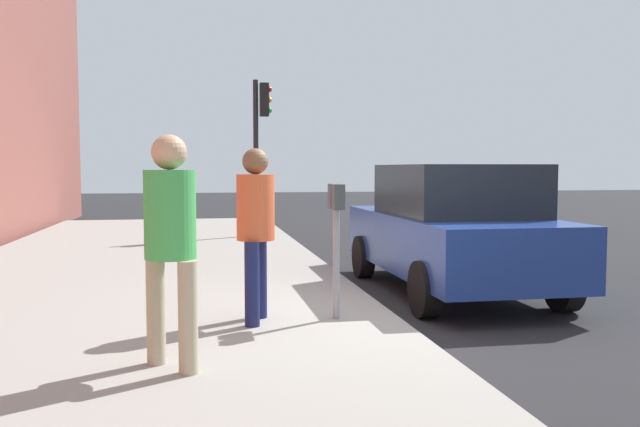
{
  "coord_description": "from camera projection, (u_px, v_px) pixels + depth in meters",
  "views": [
    {
      "loc": [
        -6.95,
        2.08,
        1.73
      ],
      "look_at": [
        -0.16,
        0.83,
        1.25
      ],
      "focal_mm": 37.3,
      "sensor_mm": 36.0,
      "label": 1
    }
  ],
  "objects": [
    {
      "name": "ground_plane",
      "position": [
        391.0,
        325.0,
        7.31
      ],
      "size": [
        80.0,
        80.0,
        0.0
      ],
      "primitive_type": "plane",
      "color": "#232326",
      "rests_on": "ground"
    },
    {
      "name": "sidewalk_slab",
      "position": [
        108.0,
        330.0,
        6.76
      ],
      "size": [
        28.0,
        6.0,
        0.15
      ],
      "primitive_type": "cube",
      "color": "gray",
      "rests_on": "ground_plane"
    },
    {
      "name": "parking_meter",
      "position": [
        336.0,
        222.0,
        6.89
      ],
      "size": [
        0.36,
        0.12,
        1.41
      ],
      "color": "gray",
      "rests_on": "sidewalk_slab"
    },
    {
      "name": "pedestrian_at_meter",
      "position": [
        256.0,
        220.0,
        6.74
      ],
      "size": [
        0.52,
        0.39,
        1.77
      ],
      "rotation": [
        0.0,
        0.0,
        -1.86
      ],
      "color": "#191E4C",
      "rests_on": "sidewalk_slab"
    },
    {
      "name": "pedestrian_bystander",
      "position": [
        170.0,
        230.0,
        5.15
      ],
      "size": [
        0.46,
        0.41,
        1.83
      ],
      "rotation": [
        0.0,
        0.0,
        -0.87
      ],
      "color": "tan",
      "rests_on": "sidewalk_slab"
    },
    {
      "name": "parked_sedan_near",
      "position": [
        452.0,
        229.0,
        9.12
      ],
      "size": [
        4.41,
        1.98,
        1.77
      ],
      "color": "navy",
      "rests_on": "ground_plane"
    },
    {
      "name": "traffic_signal",
      "position": [
        260.0,
        131.0,
        15.36
      ],
      "size": [
        0.24,
        0.44,
        3.6
      ],
      "color": "black",
      "rests_on": "sidewalk_slab"
    }
  ]
}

